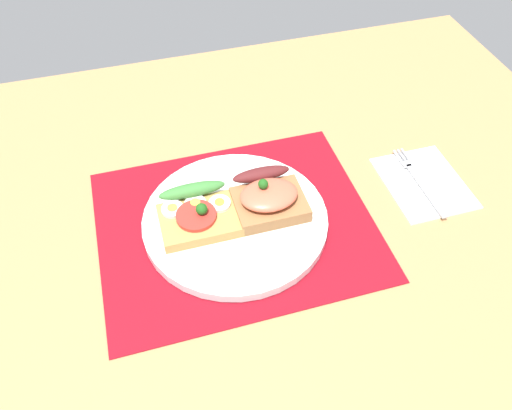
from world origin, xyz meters
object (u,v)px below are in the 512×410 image
object	(u,v)px
napkin	(423,181)
fork	(418,179)
plate	(235,220)
sandwich_egg_tomato	(198,213)
sandwich_salmon	(268,197)

from	to	relation	value
napkin	fork	distance (cm)	0.97
plate	sandwich_egg_tomato	world-z (taller)	sandwich_egg_tomato
sandwich_salmon	napkin	bearing A→B (deg)	-0.83
sandwich_egg_tomato	napkin	world-z (taller)	sandwich_egg_tomato
sandwich_egg_tomato	fork	bearing A→B (deg)	-0.84
plate	sandwich_egg_tomato	distance (cm)	5.46
plate	napkin	distance (cm)	29.37
sandwich_salmon	fork	xyz separation A→B (cm)	(23.60, -0.26, -2.90)
plate	napkin	size ratio (longest dim) A/B	1.84
napkin	sandwich_salmon	bearing A→B (deg)	179.17
napkin	fork	world-z (taller)	fork
sandwich_salmon	sandwich_egg_tomato	bearing A→B (deg)	178.67
sandwich_salmon	fork	bearing A→B (deg)	-0.64
plate	fork	distance (cm)	28.51
plate	fork	bearing A→B (deg)	0.77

